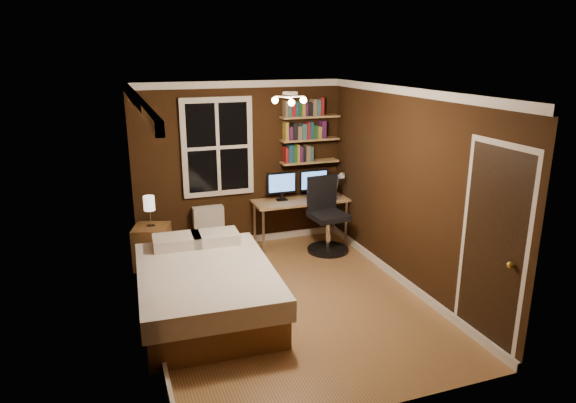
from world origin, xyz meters
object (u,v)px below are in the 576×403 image
object	(u,v)px
bed	(206,289)
office_chair	(327,222)
nightstand	(153,247)
desk_lamp	(339,184)
desk	(301,203)
monitor_left	(282,186)
radiator	(209,228)
monitor_right	(314,183)
bedside_lamp	(150,211)

from	to	relation	value
bed	office_chair	xyz separation A→B (m)	(2.08, 1.32, 0.14)
nightstand	desk_lamp	xyz separation A→B (m)	(2.89, 0.09, 0.63)
desk	office_chair	bearing A→B (deg)	-59.85
monitor_left	office_chair	distance (m)	0.88
radiator	monitor_left	world-z (taller)	monitor_left
desk	monitor_right	xyz separation A→B (m)	(0.25, 0.07, 0.28)
nightstand	radiator	world-z (taller)	radiator
bedside_lamp	desk_lamp	bearing A→B (deg)	1.75
office_chair	desk_lamp	bearing A→B (deg)	38.26
nightstand	office_chair	world-z (taller)	office_chair
nightstand	office_chair	size ratio (longest dim) A/B	0.53
bedside_lamp	monitor_left	bearing A→B (deg)	7.57
desk_lamp	bed	bearing A→B (deg)	-145.82
nightstand	bed	bearing A→B (deg)	-57.79
office_chair	desk	bearing A→B (deg)	115.23
desk	monitor_right	distance (m)	0.38
bedside_lamp	monitor_left	distance (m)	2.02
monitor_left	monitor_right	world-z (taller)	same
monitor_left	desk_lamp	world-z (taller)	desk_lamp
nightstand	bedside_lamp	distance (m)	0.51
desk	monitor_right	size ratio (longest dim) A/B	3.18
nightstand	monitor_left	size ratio (longest dim) A/B	1.27
nightstand	radiator	size ratio (longest dim) A/B	0.87
bedside_lamp	desk_lamp	distance (m)	2.89
radiator	monitor_right	world-z (taller)	monitor_right
desk	desk_lamp	size ratio (longest dim) A/B	3.36
monitor_right	radiator	bearing A→B (deg)	176.42
monitor_left	desk_lamp	distance (m)	0.91
bed	office_chair	size ratio (longest dim) A/B	1.89
nightstand	bedside_lamp	bearing A→B (deg)	0.00
monitor_left	monitor_right	xyz separation A→B (m)	(0.53, 0.00, 0.00)
bed	office_chair	distance (m)	2.47
bedside_lamp	desk_lamp	size ratio (longest dim) A/B	0.99
radiator	desk	bearing A→B (deg)	-7.16
bed	monitor_left	world-z (taller)	monitor_left
desk	monitor_right	bearing A→B (deg)	16.67
bedside_lamp	radiator	world-z (taller)	bedside_lamp
office_chair	monitor_left	bearing A→B (deg)	131.58
nightstand	desk_lamp	world-z (taller)	desk_lamp
desk	desk_lamp	bearing A→B (deg)	-9.63
bedside_lamp	monitor_right	bearing A→B (deg)	6.00
desk_lamp	monitor_right	bearing A→B (deg)	153.89
radiator	monitor_left	size ratio (longest dim) A/B	1.46
monitor_right	office_chair	bearing A→B (deg)	-89.27
radiator	office_chair	world-z (taller)	office_chair
nightstand	desk	world-z (taller)	desk
bed	office_chair	world-z (taller)	office_chair
bed	desk	distance (m)	2.56
bedside_lamp	monitor_left	xyz separation A→B (m)	(2.00, 0.27, 0.11)
nightstand	radiator	bearing A→B (deg)	39.26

